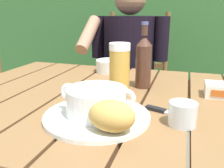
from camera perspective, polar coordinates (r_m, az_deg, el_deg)
The scene contains 12 objects.
dining_table at distance 0.86m, azimuth 2.50°, elevation -9.10°, with size 1.29×0.88×0.76m.
chair_near_diner at distance 1.75m, azimuth 5.13°, elevation -1.44°, with size 0.44×0.43×1.04m.
person_eating at distance 1.51m, azimuth 3.60°, elevation 4.55°, with size 0.48×0.47×1.22m.
serving_plate at distance 0.66m, azimuth -3.59°, elevation -7.59°, with size 0.29×0.29×0.01m.
soup_bowl at distance 0.65m, azimuth -3.66°, elevation -3.98°, with size 0.21×0.16×0.08m.
bread_roll at distance 0.56m, azimuth -0.05°, elevation -7.59°, with size 0.12×0.09×0.07m.
beer_glass at distance 0.86m, azimuth 1.81°, elevation 3.91°, with size 0.07×0.07×0.18m.
beer_bottle at distance 0.91m, azimuth 7.53°, elevation 5.48°, with size 0.06×0.06×0.25m.
water_glass_small at distance 0.64m, azimuth 16.44°, elevation -6.82°, with size 0.07×0.07×0.06m.
butter_tub at distance 0.90m, azimuth 24.79°, elevation -1.36°, with size 0.11×0.09×0.05m.
table_knife at distance 0.71m, azimuth 12.35°, elevation -6.41°, with size 0.15×0.07×0.01m.
diner_bowl at distance 1.17m, azimuth -0.24°, elevation 4.34°, with size 0.15×0.15×0.06m.
Camera 1 is at (0.20, -0.75, 1.03)m, focal length 38.43 mm.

